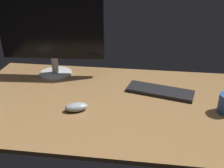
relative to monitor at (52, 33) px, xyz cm
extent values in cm
cube|color=olive|center=(32.87, -27.24, -27.00)|extent=(140.00, 84.00, 2.00)
cylinder|color=#B8B8B8|center=(0.00, 0.00, -25.28)|extent=(19.42, 19.42, 1.44)
cylinder|color=#B8B8B8|center=(0.00, 0.00, -19.68)|extent=(3.98, 3.98, 9.77)
cube|color=black|center=(0.00, 0.00, 2.60)|extent=(59.97, 7.22, 34.79)
cube|color=black|center=(62.52, -15.50, -25.08)|extent=(36.56, 19.95, 1.85)
ellipsoid|color=#999EA5|center=(22.92, -38.82, -24.05)|extent=(12.15, 9.32, 3.90)
camera|label=1|loc=(53.38, -141.40, 39.99)|focal=42.17mm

